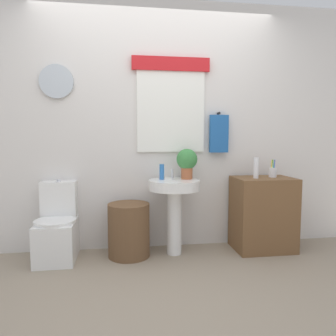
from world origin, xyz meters
The scene contains 11 objects.
ground_plane centered at (0.00, 0.00, 0.00)m, with size 8.00×8.00×0.00m, color gray.
back_wall centered at (0.00, 1.15, 1.31)m, with size 4.40×0.18×2.60m.
toilet centered at (-1.00, 0.89, 0.29)m, with size 0.38×0.51×0.76m.
laundry_hamper centered at (-0.31, 0.85, 0.27)m, with size 0.41×0.41×0.53m, color brown.
pedestal_sink centered at (0.15, 0.85, 0.57)m, with size 0.51×0.51×0.76m.
faucet centered at (0.15, 0.97, 0.81)m, with size 0.03×0.03×0.10m, color silver.
wooden_cabinet centered at (1.10, 0.85, 0.38)m, with size 0.61×0.44×0.77m, color brown.
soap_bottle centered at (0.03, 0.90, 0.84)m, with size 0.05×0.05×0.16m, color #2D6BB7.
potted_plant centered at (0.29, 0.91, 0.94)m, with size 0.21×0.21×0.31m.
lotion_bottle centered at (0.99, 0.81, 0.87)m, with size 0.05×0.05×0.21m, color white.
toothbrush_cup centered at (1.20, 0.87, 0.82)m, with size 0.08×0.08×0.19m.
Camera 1 is at (-0.36, -2.26, 1.18)m, focal length 33.96 mm.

